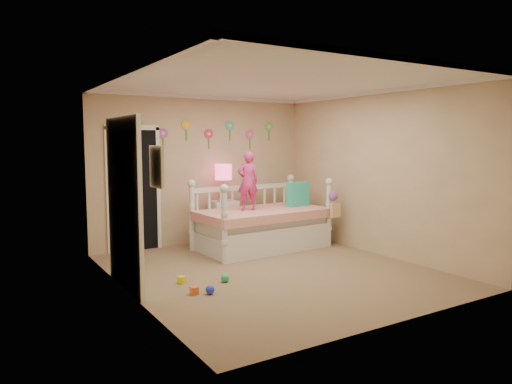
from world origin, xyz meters
TOP-DOWN VIEW (x-y plane):
  - floor at (0.00, 0.00)m, footprint 4.00×4.50m
  - ceiling at (0.00, 0.00)m, footprint 4.00×4.50m
  - back_wall at (0.00, 2.25)m, footprint 4.00×0.01m
  - left_wall at (-2.00, 0.00)m, footprint 0.01×4.50m
  - right_wall at (2.00, 0.00)m, footprint 0.01×4.50m
  - crown_molding at (0.00, 0.00)m, footprint 4.00×4.50m
  - daybed at (0.62, 1.27)m, footprint 2.28×1.31m
  - pillow_turquoise at (1.38, 1.28)m, footprint 0.44×0.19m
  - pillow_lime at (1.45, 1.36)m, footprint 0.40×0.16m
  - child at (0.37, 1.30)m, footprint 0.40×0.32m
  - nightstand at (0.28, 1.99)m, footprint 0.46×0.36m
  - table_lamp at (0.28, 1.99)m, footprint 0.29×0.29m
  - closet_doorway at (-1.25, 2.23)m, footprint 0.90×0.04m
  - flower_decals at (-0.09, 2.24)m, footprint 3.40×0.02m
  - mirror_closet at (-1.96, 0.30)m, footprint 0.07×1.30m
  - wall_picture at (-1.97, -0.90)m, footprint 0.05×0.34m
  - hanging_bag at (1.68, 0.66)m, footprint 0.20×0.16m
  - toy_scatter at (-0.99, 0.08)m, footprint 1.22×1.50m

SIDE VIEW (x-z plane):
  - floor at x=0.00m, z-range -0.01..0.01m
  - toy_scatter at x=-0.99m, z-range 0.00..0.11m
  - nightstand at x=0.28m, z-range 0.00..0.76m
  - daybed at x=0.62m, z-range 0.00..1.20m
  - hanging_bag at x=1.68m, z-range 0.55..0.91m
  - pillow_lime at x=1.45m, z-range 0.67..1.04m
  - pillow_turquoise at x=1.38m, z-range 0.67..1.09m
  - closet_doorway at x=-1.25m, z-range 0.00..2.07m
  - mirror_closet at x=-1.96m, z-range 0.00..2.10m
  - child at x=0.37m, z-range 0.67..1.64m
  - table_lamp at x=0.28m, z-range 0.86..1.51m
  - back_wall at x=0.00m, z-range 0.00..2.60m
  - left_wall at x=-2.00m, z-range 0.00..2.60m
  - right_wall at x=2.00m, z-range 0.00..2.60m
  - wall_picture at x=-1.97m, z-range 1.34..1.76m
  - flower_decals at x=-0.09m, z-range 1.69..2.19m
  - crown_molding at x=0.00m, z-range 2.54..2.60m
  - ceiling at x=0.00m, z-range 2.60..2.60m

